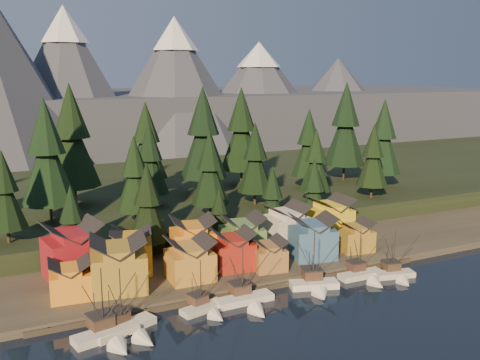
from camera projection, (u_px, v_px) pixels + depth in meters
name	position (u px, v px, depth m)	size (l,w,h in m)	color
ground	(288.00, 327.00, 88.55)	(500.00, 500.00, 0.00)	black
shore_strip	(200.00, 251.00, 123.74)	(400.00, 50.00, 1.50)	#3A342A
hillside	(141.00, 197.00, 167.45)	(420.00, 100.00, 6.00)	black
dock	(245.00, 288.00, 103.03)	(80.00, 4.00, 1.00)	#453D31
mountain_ridge	(66.00, 103.00, 270.25)	(560.00, 190.00, 90.00)	#4D5463
boat_0	(108.00, 326.00, 83.35)	(11.18, 11.76, 12.81)	silver
boat_1	(128.00, 322.00, 85.67)	(11.52, 11.92, 11.83)	silver
boat_2	(206.00, 302.00, 93.26)	(8.85, 9.35, 10.38)	beige
boat_3	(247.00, 294.00, 96.27)	(11.21, 12.20, 11.99)	white
boat_4	(316.00, 277.00, 103.08)	(10.19, 10.85, 12.56)	white
boat_5	(365.00, 270.00, 108.35)	(10.01, 10.89, 11.08)	silver
boat_6	(397.00, 268.00, 108.73)	(8.84, 9.40, 10.89)	silver
house_front_0	(70.00, 278.00, 95.51)	(7.68, 7.33, 7.13)	orange
house_front_1	(118.00, 262.00, 98.83)	(11.43, 11.10, 10.28)	olive
house_front_2	(190.00, 258.00, 104.23)	(8.73, 8.80, 8.26)	gold
house_front_3	(233.00, 248.00, 110.01)	(8.64, 8.30, 8.11)	#9F2418
house_front_4	(269.00, 253.00, 109.66)	(7.27, 7.70, 6.53)	olive
house_front_5	(313.00, 236.00, 116.27)	(10.53, 9.91, 9.45)	#3A648B
house_front_6	(355.00, 235.00, 121.14)	(8.00, 7.68, 7.06)	#A4802A
house_back_0	(72.00, 248.00, 105.12)	(11.72, 11.39, 11.11)	maroon
house_back_1	(131.00, 249.00, 107.86)	(9.93, 10.00, 9.11)	gold
house_back_2	(193.00, 238.00, 114.48)	(10.24, 9.64, 9.55)	orange
house_back_3	(242.00, 234.00, 117.72)	(10.06, 9.22, 9.16)	#578347
house_back_4	(286.00, 224.00, 124.56)	(9.27, 8.92, 9.82)	silver
house_back_5	(330.00, 216.00, 130.52)	(9.04, 9.15, 10.05)	yellow
tree_hill_2	(5.00, 193.00, 110.60)	(8.58, 8.58, 20.00)	#332319
tree_hill_3	(47.00, 155.00, 124.36)	(12.87, 12.87, 29.99)	#332319
tree_hill_4	(72.00, 139.00, 140.69)	(14.12, 14.12, 32.89)	#332319
tree_hill_5	(135.00, 176.00, 124.12)	(9.13, 9.13, 21.28)	#332319
tree_hill_6	(150.00, 161.00, 140.61)	(9.73, 9.73, 22.67)	#332319
tree_hill_7	(210.00, 170.00, 129.94)	(9.36, 9.36, 21.81)	#332319
tree_hill_8	(203.00, 136.00, 153.45)	(13.63, 13.63, 31.75)	#332319
tree_hill_9	(255.00, 160.00, 142.84)	(9.66, 9.66, 22.50)	#332319
tree_hill_10	(241.00, 132.00, 167.39)	(13.32, 13.32, 31.04)	#332319
tree_hill_11	(316.00, 162.00, 145.42)	(8.84, 8.84, 20.60)	#332319
tree_hill_12	(309.00, 145.00, 162.50)	(10.64, 10.64, 24.78)	#332319
tree_hill_13	(373.00, 158.00, 151.23)	(9.14, 9.14, 21.28)	#332319
tree_hill_14	(345.00, 127.00, 174.61)	(13.94, 13.94, 32.46)	#332319
tree_hill_15	(146.00, 143.00, 156.83)	(11.69, 11.69, 27.24)	#332319
tree_hill_17	(383.00, 139.00, 164.48)	(11.79, 11.79, 27.46)	#332319
tree_shore_0	(72.00, 222.00, 109.80)	(7.52, 7.52, 17.51)	#332319
tree_shore_1	(148.00, 205.00, 116.21)	(9.02, 9.02, 21.01)	#332319
tree_shore_2	(219.00, 214.00, 124.21)	(5.93, 5.93, 13.81)	#332319
tree_shore_3	(272.00, 199.00, 129.72)	(7.64, 7.64, 17.81)	#332319
tree_shore_4	(314.00, 192.00, 134.70)	(8.09, 8.09, 18.84)	#332319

